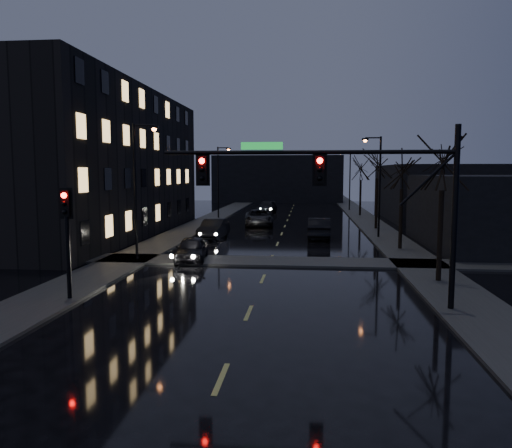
% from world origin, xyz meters
% --- Properties ---
extents(ground, '(160.00, 160.00, 0.00)m').
position_xyz_m(ground, '(0.00, 0.00, 0.00)').
color(ground, black).
rests_on(ground, ground).
extents(sidewalk_left, '(3.00, 140.00, 0.12)m').
position_xyz_m(sidewalk_left, '(-8.50, 35.00, 0.06)').
color(sidewalk_left, '#2D2D2B').
rests_on(sidewalk_left, ground).
extents(sidewalk_right, '(3.00, 140.00, 0.12)m').
position_xyz_m(sidewalk_right, '(8.50, 35.00, 0.06)').
color(sidewalk_right, '#2D2D2B').
rests_on(sidewalk_right, ground).
extents(sidewalk_cross, '(40.00, 3.00, 0.12)m').
position_xyz_m(sidewalk_cross, '(0.00, 18.50, 0.06)').
color(sidewalk_cross, '#2D2D2B').
rests_on(sidewalk_cross, ground).
extents(apartment_block, '(12.00, 30.00, 12.00)m').
position_xyz_m(apartment_block, '(-16.50, 30.00, 6.00)').
color(apartment_block, black).
rests_on(apartment_block, ground).
extents(commercial_right_near, '(10.00, 14.00, 5.00)m').
position_xyz_m(commercial_right_near, '(15.50, 26.00, 2.50)').
color(commercial_right_near, black).
rests_on(commercial_right_near, ground).
extents(commercial_right_far, '(12.00, 18.00, 6.00)m').
position_xyz_m(commercial_right_far, '(17.00, 48.00, 3.00)').
color(commercial_right_far, black).
rests_on(commercial_right_far, ground).
extents(far_block, '(22.00, 10.00, 8.00)m').
position_xyz_m(far_block, '(-3.00, 78.00, 4.00)').
color(far_block, black).
rests_on(far_block, ground).
extents(signal_mast, '(11.11, 0.41, 7.00)m').
position_xyz_m(signal_mast, '(3.85, 9.00, 4.87)').
color(signal_mast, black).
rests_on(signal_mast, ground).
extents(signal_pole_left, '(0.35, 0.41, 4.53)m').
position_xyz_m(signal_pole_left, '(-7.50, 8.99, 3.01)').
color(signal_pole_left, black).
rests_on(signal_pole_left, ground).
extents(tree_near, '(3.52, 3.52, 8.08)m').
position_xyz_m(tree_near, '(8.40, 14.00, 6.22)').
color(tree_near, black).
rests_on(tree_near, ground).
extents(tree_mid_a, '(3.30, 3.30, 7.58)m').
position_xyz_m(tree_mid_a, '(8.40, 24.00, 5.83)').
color(tree_mid_a, black).
rests_on(tree_mid_a, ground).
extents(tree_mid_b, '(3.74, 3.74, 8.59)m').
position_xyz_m(tree_mid_b, '(8.40, 36.00, 6.61)').
color(tree_mid_b, black).
rests_on(tree_mid_b, ground).
extents(tree_far, '(3.43, 3.43, 7.88)m').
position_xyz_m(tree_far, '(8.40, 50.00, 6.06)').
color(tree_far, black).
rests_on(tree_far, ground).
extents(streetlight_l_near, '(1.53, 0.28, 8.00)m').
position_xyz_m(streetlight_l_near, '(-7.58, 18.00, 4.77)').
color(streetlight_l_near, black).
rests_on(streetlight_l_near, ground).
extents(streetlight_l_far, '(1.53, 0.28, 8.00)m').
position_xyz_m(streetlight_l_far, '(-7.58, 45.00, 4.77)').
color(streetlight_l_far, black).
rests_on(streetlight_l_far, ground).
extents(streetlight_r_mid, '(1.53, 0.28, 8.00)m').
position_xyz_m(streetlight_r_mid, '(7.58, 30.00, 4.77)').
color(streetlight_r_mid, black).
rests_on(streetlight_r_mid, ground).
extents(streetlight_r_far, '(1.53, 0.28, 8.00)m').
position_xyz_m(streetlight_r_far, '(7.58, 58.00, 4.77)').
color(streetlight_r_far, black).
rests_on(streetlight_r_far, ground).
extents(oncoming_car_a, '(2.14, 4.36, 1.43)m').
position_xyz_m(oncoming_car_a, '(-4.63, 18.45, 0.72)').
color(oncoming_car_a, black).
rests_on(oncoming_car_a, ground).
extents(oncoming_car_b, '(1.93, 4.76, 1.54)m').
position_xyz_m(oncoming_car_b, '(-5.18, 28.28, 0.77)').
color(oncoming_car_b, black).
rests_on(oncoming_car_b, ground).
extents(oncoming_car_c, '(3.30, 6.02, 1.60)m').
position_xyz_m(oncoming_car_c, '(-2.55, 38.07, 0.80)').
color(oncoming_car_c, black).
rests_on(oncoming_car_c, ground).
extents(oncoming_car_d, '(2.49, 5.24, 1.47)m').
position_xyz_m(oncoming_car_d, '(-2.98, 53.31, 0.74)').
color(oncoming_car_d, black).
rests_on(oncoming_car_d, ground).
extents(lead_car, '(1.85, 4.99, 1.63)m').
position_xyz_m(lead_car, '(3.11, 29.55, 0.82)').
color(lead_car, black).
rests_on(lead_car, ground).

